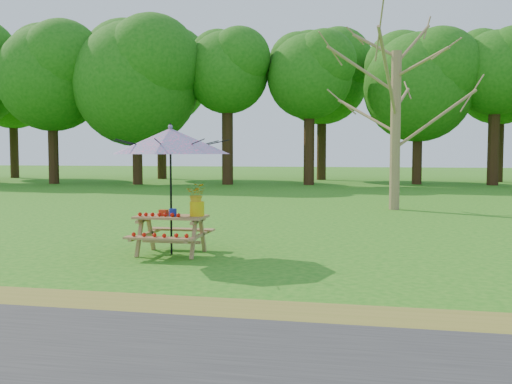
# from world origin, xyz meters

# --- Properties ---
(ground) EXTENTS (120.00, 120.00, 0.00)m
(ground) POSITION_xyz_m (0.00, 0.00, 0.00)
(ground) COLOR #217416
(ground) RESTS_ON ground
(drygrass_strip) EXTENTS (120.00, 1.20, 0.01)m
(drygrass_strip) POSITION_xyz_m (0.00, -2.80, 0.00)
(drygrass_strip) COLOR olive
(drygrass_strip) RESTS_ON ground
(treeline) EXTENTS (60.00, 12.00, 16.00)m
(treeline) POSITION_xyz_m (0.00, 22.00, 8.00)
(treeline) COLOR #176010
(treeline) RESTS_ON ground
(picnic_table) EXTENTS (1.20, 1.32, 0.67)m
(picnic_table) POSITION_xyz_m (-0.22, 0.50, 0.33)
(picnic_table) COLOR #9B6646
(picnic_table) RESTS_ON ground
(patio_umbrella) EXTENTS (2.26, 2.26, 2.25)m
(patio_umbrella) POSITION_xyz_m (-0.22, 0.50, 1.95)
(patio_umbrella) COLOR black
(patio_umbrella) RESTS_ON ground
(produce_bins) EXTENTS (0.33, 0.38, 0.13)m
(produce_bins) POSITION_xyz_m (-0.26, 0.52, 0.72)
(produce_bins) COLOR red
(produce_bins) RESTS_ON picnic_table
(tomatoes_row) EXTENTS (0.77, 0.13, 0.07)m
(tomatoes_row) POSITION_xyz_m (-0.37, 0.32, 0.71)
(tomatoes_row) COLOR red
(tomatoes_row) RESTS_ON picnic_table
(flower_bucket) EXTENTS (0.36, 0.32, 0.56)m
(flower_bucket) POSITION_xyz_m (0.22, 0.55, 0.97)
(flower_bucket) COLOR yellow
(flower_bucket) RESTS_ON picnic_table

